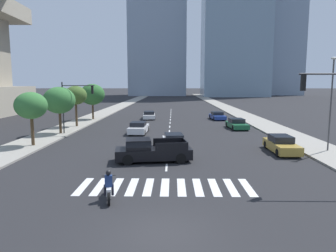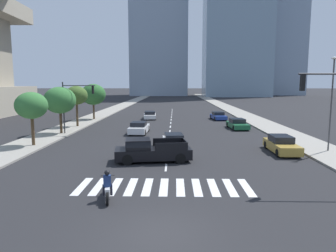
% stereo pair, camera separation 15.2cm
% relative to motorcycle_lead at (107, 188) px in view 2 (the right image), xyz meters
% --- Properties ---
extents(ground_plane, '(800.00, 800.00, 0.00)m').
position_rel_motorcycle_lead_xyz_m(ground_plane, '(2.68, -3.44, -0.58)').
color(ground_plane, '#232326').
extents(sidewalk_east, '(4.00, 260.00, 0.15)m').
position_rel_motorcycle_lead_xyz_m(sidewalk_east, '(15.59, 26.56, -0.51)').
color(sidewalk_east, gray).
rests_on(sidewalk_east, ground).
extents(sidewalk_west, '(4.00, 260.00, 0.15)m').
position_rel_motorcycle_lead_xyz_m(sidewalk_west, '(-10.23, 26.56, -0.51)').
color(sidewalk_west, gray).
rests_on(sidewalk_west, ground).
extents(crosswalk_near, '(9.45, 2.97, 0.01)m').
position_rel_motorcycle_lead_xyz_m(crosswalk_near, '(2.68, 1.89, -0.58)').
color(crosswalk_near, silver).
rests_on(crosswalk_near, ground).
extents(lane_divider_center, '(0.14, 50.00, 0.01)m').
position_rel_motorcycle_lead_xyz_m(lane_divider_center, '(2.68, 29.89, -0.58)').
color(lane_divider_center, silver).
rests_on(lane_divider_center, ground).
extents(motorcycle_lead, '(0.76, 2.14, 1.49)m').
position_rel_motorcycle_lead_xyz_m(motorcycle_lead, '(0.00, 0.00, 0.00)').
color(motorcycle_lead, black).
rests_on(motorcycle_lead, ground).
extents(pickup_truck, '(5.68, 2.76, 1.67)m').
position_rel_motorcycle_lead_xyz_m(pickup_truck, '(1.43, 7.49, 0.23)').
color(pickup_truck, black).
rests_on(pickup_truck, ground).
extents(sedan_green_0, '(2.21, 4.72, 1.26)m').
position_rel_motorcycle_lead_xyz_m(sedan_green_0, '(11.17, 24.30, -0.00)').
color(sedan_green_0, '#1E6038').
rests_on(sedan_green_0, ground).
extents(sedan_white_1, '(2.07, 4.53, 1.33)m').
position_rel_motorcycle_lead_xyz_m(sedan_white_1, '(-0.81, 20.35, 0.03)').
color(sedan_white_1, silver).
rests_on(sedan_white_1, ground).
extents(sedan_white_2, '(2.21, 4.83, 1.25)m').
position_rel_motorcycle_lead_xyz_m(sedan_white_2, '(-0.76, 35.07, -0.01)').
color(sedan_white_2, silver).
rests_on(sedan_white_2, ground).
extents(sedan_blue_3, '(2.25, 4.57, 1.21)m').
position_rel_motorcycle_lead_xyz_m(sedan_blue_3, '(10.14, 34.36, -0.02)').
color(sedan_blue_3, navy).
rests_on(sedan_blue_3, ground).
extents(sedan_gold_4, '(1.83, 4.69, 1.37)m').
position_rel_motorcycle_lead_xyz_m(sedan_gold_4, '(12.05, 10.72, 0.05)').
color(sedan_gold_4, '#B28E38').
rests_on(sedan_gold_4, ground).
extents(sedan_white_5, '(2.22, 4.73, 1.22)m').
position_rel_motorcycle_lead_xyz_m(sedan_white_5, '(3.20, 12.33, -0.02)').
color(sedan_white_5, silver).
rests_on(sedan_white_5, ground).
extents(traffic_signal_far, '(3.86, 0.28, 5.66)m').
position_rel_motorcycle_lead_xyz_m(traffic_signal_far, '(-7.71, 19.37, 3.41)').
color(traffic_signal_far, '#333335').
rests_on(traffic_signal_far, sidewalk_west).
extents(street_lamp_east, '(0.50, 0.24, 7.56)m').
position_rel_motorcycle_lead_xyz_m(street_lamp_east, '(15.89, 10.79, 3.95)').
color(street_lamp_east, '#3F3F42').
rests_on(street_lamp_east, sidewalk_east).
extents(street_tree_nearest, '(2.80, 2.80, 4.75)m').
position_rel_motorcycle_lead_xyz_m(street_tree_nearest, '(-9.43, 12.58, 3.10)').
color(street_tree_nearest, '#4C3823').
rests_on(street_tree_nearest, sidewalk_west).
extents(street_tree_second, '(3.46, 3.46, 5.14)m').
position_rel_motorcycle_lead_xyz_m(street_tree_second, '(-9.43, 19.41, 3.22)').
color(street_tree_second, '#4C3823').
rests_on(street_tree_second, sidewalk_west).
extents(street_tree_third, '(2.83, 2.83, 5.20)m').
position_rel_motorcycle_lead_xyz_m(street_tree_third, '(-9.43, 25.21, 3.53)').
color(street_tree_third, '#4C3823').
rests_on(street_tree_third, sidewalk_west).
extents(street_tree_fourth, '(3.81, 3.81, 5.45)m').
position_rel_motorcycle_lead_xyz_m(street_tree_fourth, '(-9.43, 33.46, 3.39)').
color(street_tree_fourth, '#4C3823').
rests_on(street_tree_fourth, sidewalk_west).
extents(office_tower_right_skyline, '(28.44, 23.17, 101.74)m').
position_rel_motorcycle_lead_xyz_m(office_tower_right_skyline, '(53.16, 149.81, 45.42)').
color(office_tower_right_skyline, '#8C9EB2').
rests_on(office_tower_right_skyline, ground).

